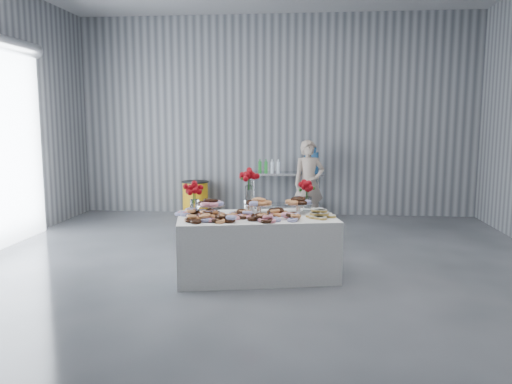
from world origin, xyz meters
TOP-DOWN VIEW (x-y plane):
  - ground at (0.00, 0.00)m, footprint 9.00×9.00m
  - room_walls at (-0.27, 0.07)m, footprint 8.04×9.04m
  - display_table at (0.01, 0.28)m, footprint 2.07×1.37m
  - prep_table at (0.22, 4.10)m, footprint 1.50×0.60m
  - donut_mounds at (0.01, 0.23)m, footprint 1.93×1.16m
  - cake_stand_left at (-0.56, 0.31)m, footprint 0.36×0.36m
  - cake_stand_mid at (0.03, 0.43)m, footprint 0.36×0.36m
  - cake_stand_right at (0.51, 0.54)m, footprint 0.36×0.36m
  - danish_pile at (0.77, 0.29)m, footprint 0.48×0.48m
  - bouquet_left at (-0.78, 0.37)m, footprint 0.26×0.26m
  - bouquet_right at (0.63, 0.72)m, footprint 0.26×0.26m
  - bouquet_center at (-0.11, 0.61)m, footprint 0.26×0.26m
  - water_jug at (0.72, 4.10)m, footprint 0.28×0.28m
  - drink_bottles at (-0.10, 4.00)m, footprint 0.54×0.08m
  - person at (0.67, 3.31)m, footprint 0.65×0.52m
  - trash_barrel at (-1.59, 4.10)m, footprint 0.55×0.55m

SIDE VIEW (x-z plane):
  - ground at x=0.00m, z-range 0.00..0.00m
  - trash_barrel at x=-1.59m, z-range 0.00..0.70m
  - display_table at x=0.01m, z-range 0.00..0.75m
  - prep_table at x=0.22m, z-range 0.17..1.07m
  - person at x=0.67m, z-range 0.00..1.56m
  - donut_mounds at x=0.01m, z-range 0.75..0.84m
  - danish_pile at x=0.77m, z-range 0.75..0.86m
  - cake_stand_left at x=-0.56m, z-range 0.80..0.98m
  - cake_stand_mid at x=0.03m, z-range 0.80..0.98m
  - cake_stand_right at x=0.51m, z-range 0.80..0.98m
  - drink_bottles at x=-0.10m, z-range 0.90..1.17m
  - bouquet_left at x=-0.78m, z-range 0.84..1.26m
  - bouquet_right at x=0.63m, z-range 0.84..1.26m
  - bouquet_center at x=-0.11m, z-range 0.84..1.41m
  - water_jug at x=0.72m, z-range 0.87..1.43m
  - room_walls at x=-0.27m, z-range 0.63..4.65m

